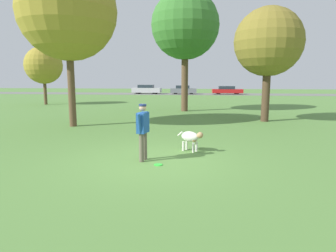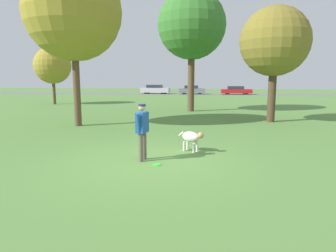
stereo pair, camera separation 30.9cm
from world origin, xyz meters
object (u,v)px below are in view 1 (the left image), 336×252
frisbee (158,165)px  tree_near_left (68,11)px  dog (191,137)px  parked_car_grey (183,90)px  person (143,127)px  parked_car_silver (147,89)px  tree_mid_center (185,26)px  tree_far_left (44,65)px  parked_car_red (227,90)px  tree_near_right (268,42)px

frisbee → tree_near_left: bearing=130.2°
dog → parked_car_grey: bearing=125.6°
person → dog: bearing=-35.8°
dog → parked_car_silver: bearing=134.4°
tree_mid_center → tree_near_left: 9.00m
parked_car_silver → parked_car_grey: bearing=0.9°
tree_near_left → tree_far_left: size_ratio=1.50×
frisbee → parked_car_silver: size_ratio=0.05×
parked_car_red → tree_far_left: bearing=-133.8°
tree_far_left → parked_car_grey: bearing=60.8°
tree_near_left → parked_car_red: bearing=72.9°
parked_car_grey → parked_car_red: 6.43m
dog → tree_mid_center: tree_mid_center is taller
dog → parked_car_red: bearing=115.3°
dog → tree_mid_center: bearing=126.0°
frisbee → tree_near_left: tree_near_left is taller
person → tree_far_left: size_ratio=0.32×
tree_far_left → parked_car_red: tree_far_left is taller
frisbee → parked_car_grey: size_ratio=0.06×
person → tree_near_right: size_ratio=0.27×
person → dog: person is taller
frisbee → parked_car_red: parked_car_red is taller
parked_car_grey → tree_far_left: bearing=-122.1°
parked_car_red → frisbee: bearing=-99.5°
tree_mid_center → parked_car_red: tree_mid_center is taller
tree_near_right → parked_car_silver: tree_near_right is taller
dog → tree_far_left: 21.13m
dog → tree_mid_center: (-1.00, 11.94, 5.42)m
parked_car_silver → parked_car_grey: 5.59m
tree_mid_center → parked_car_red: (4.70, 23.74, -5.27)m
tree_near_left → parked_car_grey: 31.50m
tree_near_left → parked_car_grey: tree_near_left is taller
person → parked_car_red: size_ratio=0.36×
parked_car_grey → tree_near_left: bearing=-98.7°
parked_car_grey → dog: bearing=-88.5°
parked_car_silver → dog: bearing=-74.3°
tree_mid_center → parked_car_silver: size_ratio=1.87×
tree_near_right → tree_far_left: bearing=153.6°
person → parked_car_grey: 36.68m
dog → parked_car_grey: (-2.72, 35.40, 0.19)m
person → frisbee: person is taller
dog → frisbee: size_ratio=3.81×
tree_near_left → parked_car_grey: size_ratio=1.95×
tree_near_left → dog: bearing=-36.7°
parked_car_grey → parked_car_red: size_ratio=0.87×
dog → parked_car_grey: size_ratio=0.23×
person → tree_mid_center: (0.29, 13.19, 4.92)m
tree_mid_center → frisbee: bearing=-89.2°
parked_car_grey → tree_near_right: bearing=-80.1°
parked_car_red → person: bearing=-100.3°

